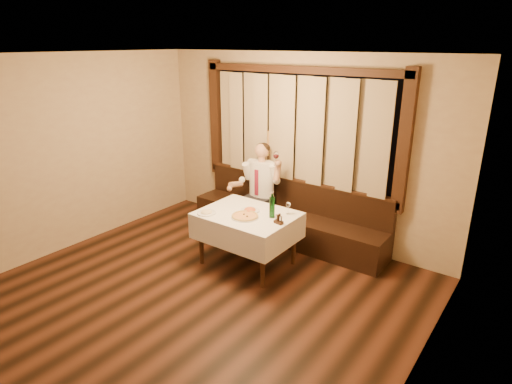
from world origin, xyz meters
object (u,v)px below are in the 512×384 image
Objects in this scene: pizza at (245,216)px; green_bottle at (272,207)px; pasta_cream at (206,211)px; dining_table at (247,220)px; banquette at (287,219)px; seated_man at (259,183)px; cruet_caddy at (279,220)px; pasta_red at (250,209)px.

green_bottle is (0.28, 0.21, 0.13)m from pizza.
pasta_cream is 0.74× the size of green_bottle.
green_bottle is at bearing 12.84° from dining_table.
banquette is 0.72m from seated_man.
pizza is (0.06, -0.13, 0.12)m from dining_table.
green_bottle reaches higher than pizza.
banquette is 8.66× the size of pizza.
pasta_cream is at bearing -154.83° from cruet_caddy.
cruet_caddy is at bearing -12.46° from pasta_red.
dining_table is 9.81× the size of cruet_caddy.
pasta_red is 0.59m from pasta_cream.
dining_table is 0.55m from cruet_caddy.
cruet_caddy reaches higher than pasta_cream.
pasta_red reaches higher than pasta_cream.
pasta_cream is at bearing -107.71° from banquette.
seated_man is at bearing 118.39° from pasta_red.
pasta_red is (-0.01, -0.94, 0.48)m from banquette.
cruet_caddy is at bearing -44.09° from seated_man.
cruet_caddy is (0.18, -0.12, -0.10)m from green_bottle.
seated_man reaches higher than banquette.
banquette is 1.29m from cruet_caddy.
banquette is 2.19× the size of seated_man.
banquette is 1.17m from green_bottle.
seated_man is at bearing 133.92° from green_bottle.
pizza is 1.42× the size of pasta_red.
banquette is 1.06m from pasta_red.
green_bottle is (0.35, -0.94, 0.59)m from banquette.
banquette is 1.08m from dining_table.
green_bottle reaches higher than pasta_red.
seated_man is (-0.46, 0.85, 0.05)m from pasta_red.
green_bottle is (0.35, 0.08, 0.25)m from dining_table.
pasta_red is at bearing 44.45° from pasta_cream.
pasta_red is at bearing 100.08° from dining_table.
banquette is at bearing 124.84° from cruet_caddy.
seated_man reaches higher than pizza.
dining_table is at bearing -79.92° from pasta_red.
banquette is at bearing 89.15° from pasta_red.
pizza is at bearing -160.86° from cruet_caddy.
cruet_caddy reaches higher than dining_table.
pasta_cream is 0.89m from green_bottle.
pizza is (0.06, -1.15, 0.46)m from banquette.
banquette is at bearing 110.17° from green_bottle.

